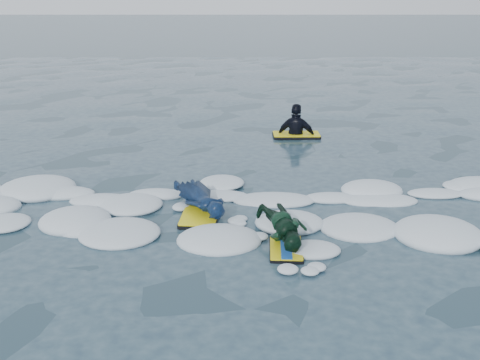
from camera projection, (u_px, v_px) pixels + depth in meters
name	position (u px, v px, depth m)	size (l,w,h in m)	color
ground	(248.00, 236.00, 8.51)	(120.00, 120.00, 0.00)	#1C3A43
foam_band	(247.00, 210.00, 9.49)	(12.00, 3.10, 0.30)	white
prone_woman_unit	(201.00, 200.00, 9.32)	(1.14, 1.63, 0.40)	black
prone_child_unit	(285.00, 229.00, 8.13)	(0.78, 1.28, 0.47)	black
waiting_rider_unit	(296.00, 138.00, 13.95)	(1.09, 0.61, 1.63)	black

